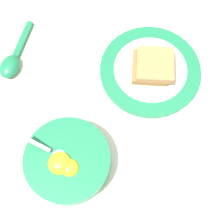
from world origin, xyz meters
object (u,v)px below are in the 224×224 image
object	(u,v)px
soup_spoon	(12,61)
egg_bowl	(68,161)
drinking_cup	(193,142)
toast_sandwich	(152,66)
toast_plate	(150,70)

from	to	relation	value
soup_spoon	egg_bowl	bearing A→B (deg)	103.61
drinking_cup	toast_sandwich	bearing A→B (deg)	-85.21
toast_plate	drinking_cup	world-z (taller)	drinking_cup
egg_bowl	toast_plate	xyz separation A→B (m)	(-0.22, -0.15, -0.02)
egg_bowl	soup_spoon	distance (m)	0.27
soup_spoon	drinking_cup	world-z (taller)	drinking_cup
toast_sandwich	drinking_cup	size ratio (longest dim) A/B	1.44
egg_bowl	soup_spoon	world-z (taller)	egg_bowl
toast_plate	toast_sandwich	bearing A→B (deg)	115.70
toast_plate	toast_sandwich	world-z (taller)	toast_sandwich
soup_spoon	drinking_cup	distance (m)	0.43
soup_spoon	drinking_cup	bearing A→B (deg)	135.38
egg_bowl	toast_sandwich	bearing A→B (deg)	-147.33
egg_bowl	drinking_cup	world-z (taller)	egg_bowl
toast_plate	soup_spoon	xyz separation A→B (m)	(0.29, -0.11, 0.00)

